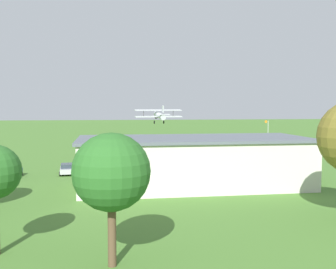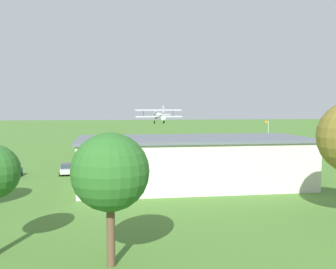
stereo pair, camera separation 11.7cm
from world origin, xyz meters
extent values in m
plane|color=#47752D|center=(0.00, 0.00, 0.00)|extent=(400.00, 400.00, 0.00)
cube|color=beige|center=(3.14, 33.39, 2.88)|extent=(27.92, 12.32, 5.75)
cube|color=slate|center=(3.14, 33.39, 5.93)|extent=(28.53, 12.94, 0.35)
cube|color=#384251|center=(3.30, 27.55, 2.36)|extent=(9.66, 0.42, 4.72)
cylinder|color=silver|center=(4.33, 4.40, 8.09)|extent=(1.73, 6.93, 1.63)
cone|color=black|center=(4.72, 0.69, 7.74)|extent=(0.78, 0.83, 0.77)
cube|color=silver|center=(4.41, 3.61, 7.86)|extent=(9.43, 2.55, 0.26)
cube|color=silver|center=(4.47, 3.08, 9.14)|extent=(9.43, 2.55, 0.26)
cube|color=silver|center=(4.02, 7.38, 9.37)|extent=(0.23, 1.22, 1.40)
cube|color=silver|center=(4.01, 7.47, 8.37)|extent=(2.68, 1.17, 0.16)
cylinder|color=black|center=(3.45, 3.74, 6.78)|extent=(0.21, 0.65, 0.64)
cylinder|color=black|center=(5.33, 3.94, 6.78)|extent=(0.21, 0.65, 0.64)
cylinder|color=#332D28|center=(1.48, 3.03, 8.50)|extent=(0.10, 0.21, 1.33)
cylinder|color=#332D28|center=(7.41, 3.66, 8.50)|extent=(0.10, 0.21, 1.33)
cube|color=#B7B7BC|center=(19.90, 22.71, 0.65)|extent=(2.22, 4.36, 0.67)
cube|color=#2D3842|center=(19.90, 22.71, 1.27)|extent=(1.81, 2.50, 0.57)
cylinder|color=black|center=(18.86, 24.03, 0.32)|extent=(0.29, 0.66, 0.64)
cylinder|color=black|center=(20.62, 24.22, 0.32)|extent=(0.29, 0.66, 0.64)
cylinder|color=black|center=(19.17, 21.20, 0.32)|extent=(0.29, 0.66, 0.64)
cylinder|color=black|center=(20.93, 21.39, 0.32)|extent=(0.29, 0.66, 0.64)
cube|color=#23389E|center=(27.18, 24.50, 0.69)|extent=(2.04, 4.77, 0.75)
cube|color=#2D3842|center=(27.18, 24.50, 1.37)|extent=(1.67, 2.72, 0.60)
cylinder|color=black|center=(26.48, 26.14, 0.32)|extent=(0.27, 0.66, 0.64)
cylinder|color=black|center=(28.14, 26.01, 0.32)|extent=(0.27, 0.66, 0.64)
cylinder|color=black|center=(26.22, 22.99, 0.32)|extent=(0.27, 0.66, 0.64)
cylinder|color=black|center=(27.88, 22.86, 0.32)|extent=(0.27, 0.66, 0.64)
cylinder|color=#B23333|center=(12.98, 20.43, 0.42)|extent=(0.41, 0.41, 0.85)
cylinder|color=orange|center=(12.98, 20.43, 1.15)|extent=(0.49, 0.49, 0.60)
sphere|color=brown|center=(12.98, 20.43, 1.56)|extent=(0.23, 0.23, 0.23)
cylinder|color=orange|center=(11.58, 17.79, 0.38)|extent=(0.43, 0.43, 0.77)
cylinder|color=#3F3F47|center=(11.58, 17.79, 1.04)|extent=(0.51, 0.51, 0.55)
sphere|color=beige|center=(11.58, 17.79, 1.42)|extent=(0.21, 0.21, 0.21)
cylinder|color=brown|center=(12.79, 57.05, 2.24)|extent=(0.53, 0.53, 4.48)
sphere|color=#286023|center=(12.79, 57.05, 5.94)|extent=(4.86, 4.86, 4.86)
cylinder|color=silver|center=(-23.12, -9.35, 3.20)|extent=(0.12, 0.12, 6.39)
cone|color=orange|center=(-22.42, -9.35, 6.24)|extent=(0.80, 1.38, 0.60)
camera|label=1|loc=(12.33, 81.40, 10.00)|focal=42.45mm
camera|label=2|loc=(12.22, 81.41, 10.00)|focal=42.45mm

